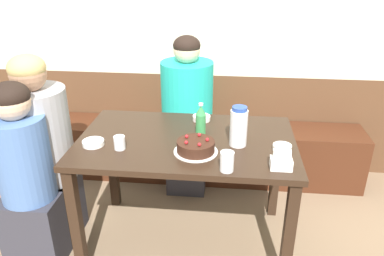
% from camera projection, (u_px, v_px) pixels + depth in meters
% --- Properties ---
extents(ground_plane, '(12.00, 12.00, 0.00)m').
position_uv_depth(ground_plane, '(187.00, 239.00, 2.54)').
color(ground_plane, '#846B51').
extents(back_wall, '(4.80, 0.04, 2.50)m').
position_uv_depth(back_wall, '(202.00, 25.00, 2.97)').
color(back_wall, brown).
rests_on(back_wall, ground_plane).
extents(bench_seat, '(2.69, 0.38, 0.47)m').
position_uv_depth(bench_seat, '(198.00, 151.00, 3.19)').
color(bench_seat, '#472314').
rests_on(bench_seat, ground_plane).
extents(dining_table, '(1.29, 0.80, 0.76)m').
position_uv_depth(dining_table, '(186.00, 154.00, 2.26)').
color(dining_table, black).
rests_on(dining_table, ground_plane).
extents(birthday_cake, '(0.25, 0.25, 0.09)m').
position_uv_depth(birthday_cake, '(196.00, 147.00, 2.06)').
color(birthday_cake, white).
rests_on(birthday_cake, dining_table).
extents(water_pitcher, '(0.10, 0.10, 0.23)m').
position_uv_depth(water_pitcher, '(239.00, 127.00, 2.11)').
color(water_pitcher, white).
rests_on(water_pitcher, dining_table).
extents(soju_bottle, '(0.06, 0.06, 0.22)m').
position_uv_depth(soju_bottle, '(201.00, 121.00, 2.20)').
color(soju_bottle, '#388E4C').
rests_on(soju_bottle, dining_table).
extents(napkin_holder, '(0.11, 0.08, 0.11)m').
position_uv_depth(napkin_holder, '(281.00, 162.00, 1.90)').
color(napkin_holder, white).
rests_on(napkin_holder, dining_table).
extents(bowl_soup_white, '(0.12, 0.12, 0.03)m').
position_uv_depth(bowl_soup_white, '(93.00, 143.00, 2.14)').
color(bowl_soup_white, white).
rests_on(bowl_soup_white, dining_table).
extents(bowl_rice_small, '(0.10, 0.10, 0.03)m').
position_uv_depth(bowl_rice_small, '(282.00, 148.00, 2.09)').
color(bowl_rice_small, white).
rests_on(bowl_rice_small, dining_table).
extents(bowl_side_dish, '(0.12, 0.12, 0.03)m').
position_uv_depth(bowl_side_dish, '(202.00, 118.00, 2.47)').
color(bowl_side_dish, white).
rests_on(bowl_side_dish, dining_table).
extents(glass_water_tall, '(0.07, 0.07, 0.10)m').
position_uv_depth(glass_water_tall, '(227.00, 161.00, 1.87)').
color(glass_water_tall, silver).
rests_on(glass_water_tall, dining_table).
extents(glass_tumbler_short, '(0.06, 0.06, 0.08)m').
position_uv_depth(glass_tumbler_short, '(120.00, 143.00, 2.09)').
color(glass_tumbler_short, silver).
rests_on(glass_tumbler_short, dining_table).
extents(person_teal_shirt, '(0.39, 0.39, 1.24)m').
position_uv_depth(person_teal_shirt, '(187.00, 117.00, 2.88)').
color(person_teal_shirt, '#33333D').
rests_on(person_teal_shirt, ground_plane).
extents(person_pale_blue_shirt, '(0.38, 0.38, 1.25)m').
position_uv_depth(person_pale_blue_shirt, '(42.00, 153.00, 2.33)').
color(person_pale_blue_shirt, '#33333D').
rests_on(person_pale_blue_shirt, ground_plane).
extents(person_grey_tee, '(0.34, 0.31, 1.16)m').
position_uv_depth(person_grey_tee, '(28.00, 181.00, 2.18)').
color(person_grey_tee, '#33333D').
rests_on(person_grey_tee, ground_plane).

